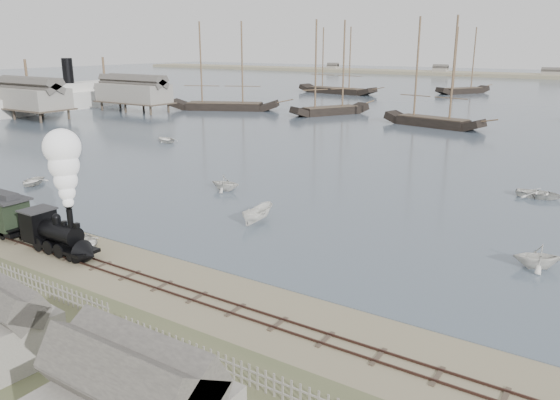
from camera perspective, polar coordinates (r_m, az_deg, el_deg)
The scene contains 21 objects.
ground at distance 38.97m, azimuth -12.24°, elevation -7.08°, with size 600.00×600.00×0.00m, color gray.
harbor_water at distance 197.01m, azimuth 26.12°, elevation 10.07°, with size 600.00×336.00×0.06m, color #404D5B.
rail_track at distance 37.71m, azimuth -14.41°, elevation -7.97°, with size 120.00×1.80×0.16m.
picket_fence_west at distance 40.04m, azimuth -26.14°, elevation -7.80°, with size 19.00×0.10×1.20m, color gray, non-canonical shape.
picket_fence_east at distance 26.60m, azimuth -4.30°, elevation -18.49°, with size 15.00×0.10×1.20m, color gray, non-canonical shape.
shed_mid at distance 31.13m, azimuth -25.85°, elevation -14.66°, with size 4.00×3.50×3.60m, color gray, non-canonical shape.
western_wharf at distance 121.38m, azimuth -24.48°, elevation 9.44°, with size 36.00×56.00×8.00m, color gray, non-canonical shape.
locomotive at distance 42.06m, azimuth -21.81°, elevation -0.15°, with size 7.23×2.70×9.02m.
beached_dinghy at distance 44.40m, azimuth -19.65°, elevation -4.25°, with size 3.64×2.60×0.75m, color silver.
steamship at distance 142.21m, azimuth -21.18°, elevation 11.30°, with size 53.42×8.90×11.69m, color silver, non-canonical shape.
rowboat_0 at distance 66.07m, azimuth -24.49°, elevation 1.79°, with size 3.65×2.61×0.76m, color silver.
rowboat_1 at distance 57.82m, azimuth -5.74°, elevation 1.80°, with size 3.23×2.79×1.70m, color silver.
rowboat_2 at distance 47.46m, azimuth -2.37°, elevation -1.47°, with size 3.76×1.41×1.45m, color silver.
rowboat_3 at distance 60.83m, azimuth 25.45°, elevation 0.62°, with size 4.34×3.10×0.90m, color silver.
rowboat_4 at distance 41.84m, azimuth 25.32°, elevation -5.32°, with size 3.29×2.84×1.73m, color silver.
rowboat_6 at distance 88.63m, azimuth -11.88°, elevation 6.24°, with size 4.11×2.94×0.85m, color silver.
schooner_0 at distance 129.48m, azimuth -5.93°, elevation 13.75°, with size 25.23×5.82×20.00m, color black, non-canonical shape.
schooner_1 at distance 120.49m, azimuth 5.37°, elevation 13.60°, with size 18.55×4.28×20.00m, color black, non-canonical shape.
schooner_2 at distance 106.12m, azimuth 16.03°, elevation 12.74°, with size 19.34×4.46×20.00m, color black, non-canonical shape.
schooner_6 at distance 173.64m, azimuth 6.03°, elevation 14.31°, with size 26.25×6.06×20.00m, color black, non-canonical shape.
schooner_7 at distance 181.49m, azimuth 18.82°, elevation 13.65°, with size 18.82×4.34×20.00m, color black, non-canonical shape.
Camera 1 is at (26.11, -24.70, 15.07)m, focal length 35.00 mm.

